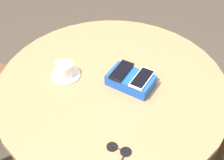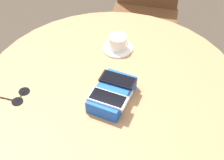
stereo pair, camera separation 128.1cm
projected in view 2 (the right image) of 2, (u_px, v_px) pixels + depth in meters
name	position (u px, v px, depth m)	size (l,w,h in m)	color
round_table	(112.00, 101.00, 1.34)	(1.07, 1.07, 0.76)	#2D2D2D
phone_box	(112.00, 94.00, 1.18)	(0.21, 0.13, 0.06)	blue
phone_white	(108.00, 98.00, 1.12)	(0.07, 0.14, 0.01)	silver
phone_black	(118.00, 80.00, 1.19)	(0.06, 0.14, 0.01)	black
saucer	(118.00, 48.00, 1.42)	(0.14, 0.14, 0.01)	silver
coffee_cup	(118.00, 42.00, 1.39)	(0.11, 0.08, 0.06)	silver
sunglasses	(19.00, 96.00, 1.21)	(0.10, 0.14, 0.01)	black
chair_near_window	(143.00, 18.00, 2.16)	(0.52, 0.52, 0.81)	brown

